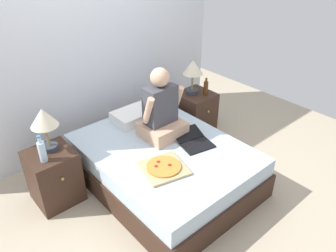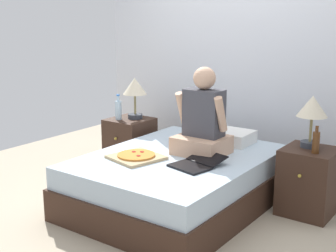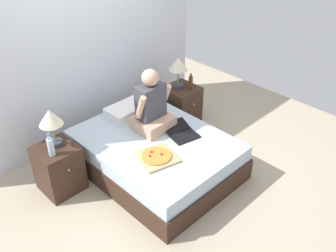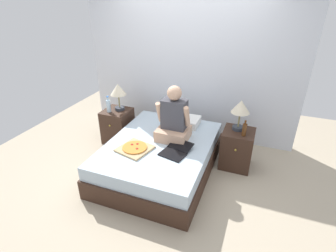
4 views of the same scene
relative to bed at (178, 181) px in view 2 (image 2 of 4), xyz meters
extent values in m
plane|color=tan|center=(0.00, 0.00, -0.23)|extent=(5.66, 5.66, 0.00)
cube|color=silver|center=(0.00, 1.30, 1.02)|extent=(3.66, 0.12, 2.50)
cube|color=#382319|center=(0.00, 0.00, -0.09)|extent=(1.43, 1.87, 0.28)
cube|color=silver|center=(0.00, 0.00, 0.14)|extent=(1.39, 1.82, 0.19)
cube|color=#382319|center=(-1.01, 0.53, 0.06)|extent=(0.44, 0.44, 0.58)
sphere|color=gold|center=(-1.01, 0.29, 0.17)|extent=(0.03, 0.03, 0.03)
cylinder|color=#333842|center=(-0.97, 0.58, 0.37)|extent=(0.16, 0.16, 0.05)
cylinder|color=olive|center=(-0.97, 0.58, 0.51)|extent=(0.02, 0.02, 0.22)
cone|color=beige|center=(-0.97, 0.58, 0.71)|extent=(0.26, 0.26, 0.18)
cylinder|color=silver|center=(-1.09, 0.44, 0.45)|extent=(0.07, 0.07, 0.20)
cylinder|color=silver|center=(-1.09, 0.44, 0.58)|extent=(0.03, 0.03, 0.06)
cylinder|color=blue|center=(-1.09, 0.44, 0.62)|extent=(0.04, 0.04, 0.02)
cube|color=#382319|center=(1.01, 0.53, 0.06)|extent=(0.44, 0.44, 0.58)
sphere|color=gold|center=(1.01, 0.29, 0.17)|extent=(0.03, 0.03, 0.03)
cylinder|color=#333842|center=(0.98, 0.58, 0.37)|extent=(0.16, 0.16, 0.05)
cylinder|color=olive|center=(0.98, 0.58, 0.51)|extent=(0.02, 0.02, 0.22)
cone|color=beige|center=(0.98, 0.58, 0.71)|extent=(0.26, 0.26, 0.18)
cylinder|color=#512D14|center=(1.08, 0.43, 0.44)|extent=(0.06, 0.06, 0.18)
cylinder|color=#512D14|center=(1.08, 0.43, 0.55)|extent=(0.03, 0.03, 0.05)
cube|color=white|center=(0.12, 0.66, 0.30)|extent=(0.52, 0.34, 0.12)
cube|color=tan|center=(0.13, 0.18, 0.32)|extent=(0.44, 0.40, 0.16)
cube|color=#3F3F47|center=(0.13, 0.21, 0.61)|extent=(0.34, 0.20, 0.42)
sphere|color=tan|center=(0.13, 0.21, 0.92)|extent=(0.20, 0.20, 0.20)
cylinder|color=tan|center=(-0.07, 0.16, 0.63)|extent=(0.07, 0.18, 0.32)
cylinder|color=tan|center=(0.33, 0.16, 0.63)|extent=(0.07, 0.18, 0.32)
cube|color=black|center=(0.27, -0.23, 0.25)|extent=(0.36, 0.28, 0.02)
cube|color=black|center=(0.32, -0.03, 0.28)|extent=(0.35, 0.26, 0.06)
cube|color=tan|center=(-0.24, -0.29, 0.25)|extent=(0.48, 0.48, 0.03)
cylinder|color=#CC7F33|center=(-0.24, -0.29, 0.27)|extent=(0.33, 0.33, 0.02)
cylinder|color=maroon|center=(-0.30, -0.25, 0.28)|extent=(0.04, 0.04, 0.00)
cylinder|color=maroon|center=(-0.19, -0.32, 0.28)|extent=(0.04, 0.04, 0.00)
cylinder|color=maroon|center=(-0.24, -0.21, 0.28)|extent=(0.04, 0.04, 0.00)
camera|label=1|loc=(-1.82, -2.17, 2.21)|focal=35.00mm
camera|label=2|loc=(2.26, -3.28, 1.46)|focal=50.00mm
camera|label=3|loc=(-2.43, -2.69, 2.82)|focal=40.00mm
camera|label=4|loc=(1.24, -2.89, 2.14)|focal=28.00mm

